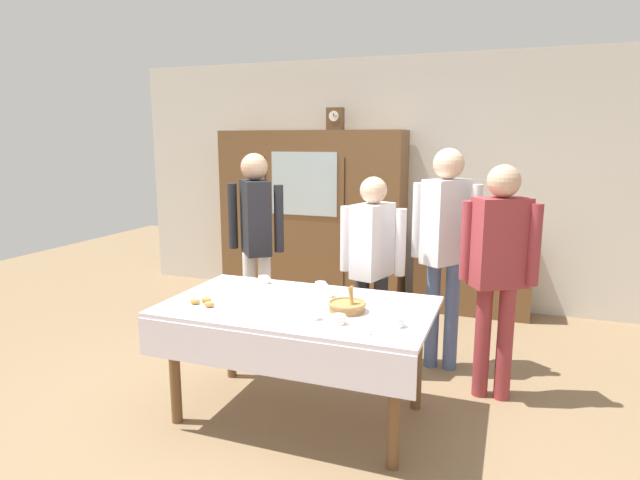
{
  "coord_description": "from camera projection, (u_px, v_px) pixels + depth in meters",
  "views": [
    {
      "loc": [
        1.26,
        -3.21,
        1.82
      ],
      "look_at": [
        0.0,
        0.2,
        1.12
      ],
      "focal_mm": 29.69,
      "sensor_mm": 36.0,
      "label": 1
    }
  ],
  "objects": [
    {
      "name": "tea_cup_back_edge",
      "position": [
        339.0,
        321.0,
        3.01
      ],
      "size": [
        0.13,
        0.13,
        0.06
      ],
      "color": "white",
      "rests_on": "dining_table"
    },
    {
      "name": "wall_cabinet",
      "position": [
        311.0,
        216.0,
        6.03
      ],
      "size": [
        2.11,
        0.46,
        1.91
      ],
      "color": "brown",
      "rests_on": "ground"
    },
    {
      "name": "spoon_far_left",
      "position": [
        365.0,
        333.0,
        2.89
      ],
      "size": [
        0.12,
        0.02,
        0.01
      ],
      "color": "silver",
      "rests_on": "dining_table"
    },
    {
      "name": "spoon_near_left",
      "position": [
        288.0,
        287.0,
        3.8
      ],
      "size": [
        0.12,
        0.02,
        0.01
      ],
      "color": "silver",
      "rests_on": "dining_table"
    },
    {
      "name": "spoon_center",
      "position": [
        225.0,
        293.0,
        3.64
      ],
      "size": [
        0.12,
        0.02,
        0.01
      ],
      "color": "silver",
      "rests_on": "dining_table"
    },
    {
      "name": "tea_cup_near_right",
      "position": [
        321.0,
        287.0,
        3.7
      ],
      "size": [
        0.13,
        0.13,
        0.06
      ],
      "color": "white",
      "rests_on": "dining_table"
    },
    {
      "name": "tea_cup_center",
      "position": [
        264.0,
        281.0,
        3.86
      ],
      "size": [
        0.13,
        0.13,
        0.06
      ],
      "color": "white",
      "rests_on": "dining_table"
    },
    {
      "name": "tea_cup_near_left",
      "position": [
        398.0,
        323.0,
        2.97
      ],
      "size": [
        0.13,
        0.13,
        0.06
      ],
      "color": "white",
      "rests_on": "dining_table"
    },
    {
      "name": "person_behind_table_left",
      "position": [
        372.0,
        256.0,
        4.1
      ],
      "size": [
        0.52,
        0.4,
        1.54
      ],
      "color": "#232328",
      "rests_on": "ground"
    },
    {
      "name": "tea_cup_mid_right",
      "position": [
        313.0,
        316.0,
        3.09
      ],
      "size": [
        0.13,
        0.13,
        0.06
      ],
      "color": "white",
      "rests_on": "dining_table"
    },
    {
      "name": "book_stack",
      "position": [
        474.0,
        234.0,
        5.48
      ],
      "size": [
        0.15,
        0.18,
        0.06
      ],
      "color": "#B29333",
      "rests_on": "bookshelf_low"
    },
    {
      "name": "pastry_plate",
      "position": [
        203.0,
        305.0,
        3.35
      ],
      "size": [
        0.28,
        0.28,
        0.05
      ],
      "color": "white",
      "rests_on": "dining_table"
    },
    {
      "name": "person_by_cabinet",
      "position": [
        499.0,
        260.0,
        3.61
      ],
      "size": [
        0.52,
        0.36,
        1.65
      ],
      "color": "#933338",
      "rests_on": "ground"
    },
    {
      "name": "bookshelf_low",
      "position": [
        472.0,
        275.0,
        5.56
      ],
      "size": [
        1.18,
        0.35,
        0.82
      ],
      "color": "brown",
      "rests_on": "ground"
    },
    {
      "name": "back_wall",
      "position": [
        396.0,
        181.0,
        5.92
      ],
      "size": [
        6.4,
        0.1,
        2.7
      ],
      "primitive_type": "cube",
      "color": "silver",
      "rests_on": "ground"
    },
    {
      "name": "ground_plane",
      "position": [
        310.0,
        401.0,
        3.73
      ],
      "size": [
        12.0,
        12.0,
        0.0
      ],
      "primitive_type": "plane",
      "color": "#846B4C",
      "rests_on": "ground"
    },
    {
      "name": "dining_table",
      "position": [
        297.0,
        321.0,
        3.39
      ],
      "size": [
        1.71,
        1.0,
        0.77
      ],
      "color": "brown",
      "rests_on": "ground"
    },
    {
      "name": "tea_cup_mid_left",
      "position": [
        328.0,
        294.0,
        3.54
      ],
      "size": [
        0.13,
        0.13,
        0.06
      ],
      "color": "white",
      "rests_on": "dining_table"
    },
    {
      "name": "bread_basket",
      "position": [
        347.0,
        306.0,
        3.26
      ],
      "size": [
        0.24,
        0.24,
        0.16
      ],
      "color": "#9E7542",
      "rests_on": "dining_table"
    },
    {
      "name": "mantel_clock",
      "position": [
        335.0,
        119.0,
        5.73
      ],
      "size": [
        0.18,
        0.11,
        0.24
      ],
      "color": "brown",
      "rests_on": "wall_cabinet"
    },
    {
      "name": "person_behind_table_right",
      "position": [
        445.0,
        236.0,
        4.08
      ],
      "size": [
        0.52,
        0.41,
        1.75
      ],
      "color": "slate",
      "rests_on": "ground"
    },
    {
      "name": "person_beside_shelf",
      "position": [
        256.0,
        231.0,
        4.54
      ],
      "size": [
        0.52,
        0.41,
        1.7
      ],
      "color": "silver",
      "rests_on": "ground"
    }
  ]
}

